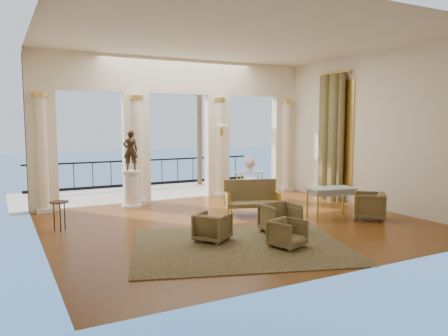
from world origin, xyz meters
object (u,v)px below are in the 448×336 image
armchair_d (213,226)px  settee (251,198)px  console_table (250,176)px  side_table (59,205)px  armchair_c (369,204)px  game_table (331,191)px  statue (130,150)px  armchair_a (287,232)px  armchair_b (280,217)px  pedestal (131,189)px

armchair_d → settee: bearing=-84.3°
console_table → side_table: bearing=-144.2°
armchair_c → side_table: 7.67m
game_table → statue: 5.82m
settee → side_table: 4.86m
armchair_a → console_table: console_table is taller
armchair_d → armchair_b: bearing=-130.2°
game_table → side_table: (-6.44, 1.93, -0.14)m
armchair_d → game_table: (3.70, 0.53, 0.40)m
armchair_d → side_table: bearing=11.9°
armchair_b → console_table: console_table is taller
settee → game_table: (1.62, -1.32, 0.26)m
armchair_b → game_table: (2.06, 0.65, 0.35)m
armchair_d → side_table: 3.69m
armchair_a → settee: (0.96, 2.97, 0.16)m
armchair_b → settee: (0.44, 1.97, 0.09)m
armchair_c → statue: size_ratio=0.66×
armchair_c → console_table: (-1.06, 4.25, 0.33)m
pedestal → armchair_a: bearing=-74.0°
armchair_a → game_table: game_table is taller
armchair_a → armchair_d: 1.59m
armchair_c → pedestal: 6.71m
armchair_c → statue: statue is taller
settee → statue: size_ratio=1.32×
armchair_a → armchair_b: armchair_b is taller
statue → console_table: statue is taller
pedestal → settee: bearing=-45.5°
armchair_c → pedestal: pedestal is taller
settee → game_table: size_ratio=1.22×
armchair_b → game_table: 2.19m
game_table → statue: statue is taller
pedestal → console_table: pedestal is taller
armchair_c → console_table: console_table is taller
armchair_b → armchair_d: 1.65m
armchair_c → armchair_d: (-4.53, 0.00, -0.05)m
armchair_d → statue: 4.68m
armchair_c → settee: settee is taller
armchair_c → pedestal: bearing=-88.0°
settee → game_table: settee is taller
armchair_b → armchair_c: 2.89m
armchair_d → pedestal: 4.49m
armchair_a → settee: size_ratio=0.40×
pedestal → side_table: (-2.26, -1.99, 0.07)m
armchair_d → statue: statue is taller
armchair_c → side_table: (-7.26, 2.47, 0.20)m
settee → pedestal: size_ratio=1.43×
armchair_a → settee: bearing=53.3°
armchair_d → console_table: (3.46, 4.25, 0.38)m
armchair_c → game_table: game_table is taller
armchair_d → statue: (-0.48, 4.46, 1.35)m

